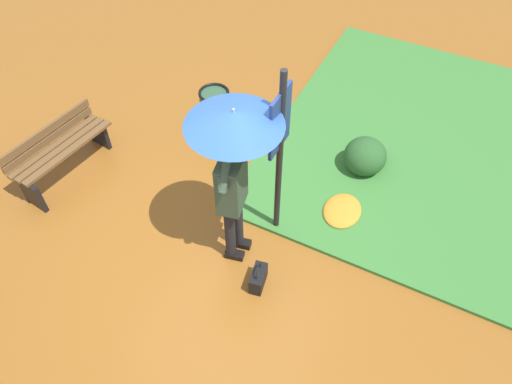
% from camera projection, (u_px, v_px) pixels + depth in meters
% --- Properties ---
extents(ground_plane, '(18.00, 18.00, 0.00)m').
position_uv_depth(ground_plane, '(227.00, 243.00, 5.89)').
color(ground_plane, brown).
extents(grass_verge, '(4.80, 4.00, 0.05)m').
position_uv_depth(grass_verge, '(422.00, 142.00, 7.00)').
color(grass_verge, '#387533').
rests_on(grass_verge, ground_plane).
extents(person_with_umbrella, '(0.96, 0.96, 2.04)m').
position_uv_depth(person_with_umbrella, '(233.00, 152.00, 4.70)').
color(person_with_umbrella, black).
rests_on(person_with_umbrella, ground_plane).
extents(info_sign_post, '(0.44, 0.07, 2.30)m').
position_uv_depth(info_sign_post, '(280.00, 141.00, 4.96)').
color(info_sign_post, black).
rests_on(info_sign_post, ground_plane).
extents(handbag, '(0.32, 0.19, 0.37)m').
position_uv_depth(handbag, '(258.00, 278.00, 5.43)').
color(handbag, black).
rests_on(handbag, ground_plane).
extents(park_bench, '(1.40, 0.55, 0.75)m').
position_uv_depth(park_bench, '(61.00, 151.00, 6.35)').
color(park_bench, black).
rests_on(park_bench, ground_plane).
extents(trash_bin, '(0.42, 0.42, 0.83)m').
position_uv_depth(trash_bin, '(216.00, 116.00, 6.78)').
color(trash_bin, '#2D5138').
rests_on(trash_bin, ground_plane).
extents(shrub_cluster, '(0.62, 0.56, 0.51)m').
position_uv_depth(shrub_cluster, '(367.00, 156.00, 6.52)').
color(shrub_cluster, '#285628').
rests_on(shrub_cluster, ground_plane).
extents(leaf_pile_near_person, '(0.58, 0.47, 0.13)m').
position_uv_depth(leaf_pile_near_person, '(342.00, 211.00, 6.13)').
color(leaf_pile_near_person, '#C68428').
rests_on(leaf_pile_near_person, ground_plane).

